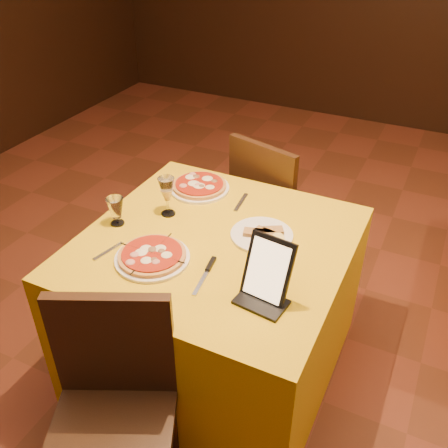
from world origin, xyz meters
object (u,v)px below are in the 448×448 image
at_px(chair_main_near, 110,435).
at_px(tablet, 268,269).
at_px(pizza_near, 152,257).
at_px(wine_glass, 167,196).
at_px(pizza_far, 199,187).
at_px(main_table, 216,306).
at_px(water_glass, 116,211).
at_px(chair_main_far, 280,206).

bearing_deg(chair_main_near, tablet, 35.79).
relative_size(pizza_near, wine_glass, 1.59).
bearing_deg(pizza_far, main_table, -52.99).
height_order(main_table, pizza_far, pizza_far).
height_order(main_table, water_glass, water_glass).
relative_size(chair_main_near, water_glass, 7.00).
distance_m(water_glass, tablet, 0.78).
bearing_deg(pizza_near, wine_glass, 110.35).
distance_m(chair_main_near, pizza_far, 1.22).
relative_size(water_glass, tablet, 0.53).
relative_size(main_table, water_glass, 8.46).
xyz_separation_m(main_table, pizza_near, (-0.17, -0.23, 0.39)).
height_order(pizza_near, tablet, tablet).
xyz_separation_m(water_glass, tablet, (0.77, -0.15, 0.06)).
bearing_deg(pizza_near, water_glass, 151.48).
bearing_deg(chair_main_far, wine_glass, 84.78).
bearing_deg(tablet, chair_main_far, 114.56).
distance_m(wine_glass, water_glass, 0.23).
distance_m(chair_main_far, wine_glass, 0.88).
distance_m(chair_main_near, wine_glass, 1.01).
distance_m(chair_main_far, water_glass, 1.07).
xyz_separation_m(pizza_near, wine_glass, (-0.12, 0.32, 0.08)).
bearing_deg(chair_main_near, water_glass, 97.02).
distance_m(chair_main_far, tablet, 1.18).
bearing_deg(water_glass, tablet, -10.85).
bearing_deg(tablet, pizza_near, -171.88).
relative_size(chair_main_far, tablet, 3.73).
relative_size(pizza_near, water_glass, 2.32).
bearing_deg(wine_glass, tablet, -27.34).
height_order(water_glass, tablet, tablet).
bearing_deg(chair_main_far, tablet, 122.92).
bearing_deg(water_glass, chair_main_near, -58.11).
height_order(chair_main_far, pizza_far, chair_main_far).
distance_m(pizza_far, water_glass, 0.47).
height_order(wine_glass, water_glass, wine_glass).
height_order(main_table, chair_main_near, chair_main_near).
bearing_deg(main_table, pizza_far, 127.01).
xyz_separation_m(pizza_near, pizza_far, (-0.10, 0.58, 0.00)).
relative_size(chair_main_near, tablet, 3.73).
relative_size(main_table, pizza_far, 3.72).
bearing_deg(chair_main_far, pizza_far, 76.98).
bearing_deg(chair_main_near, main_table, 65.12).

